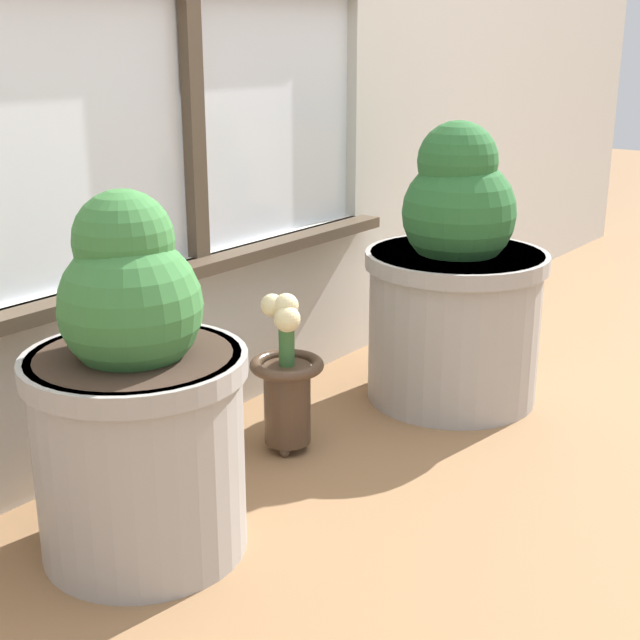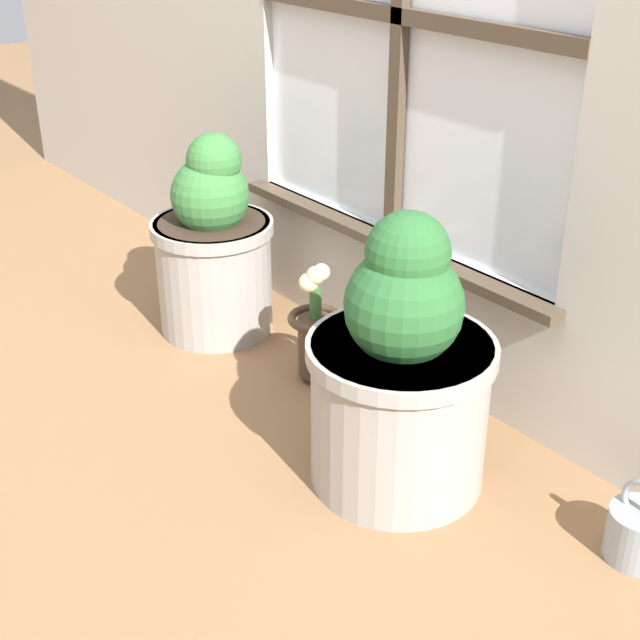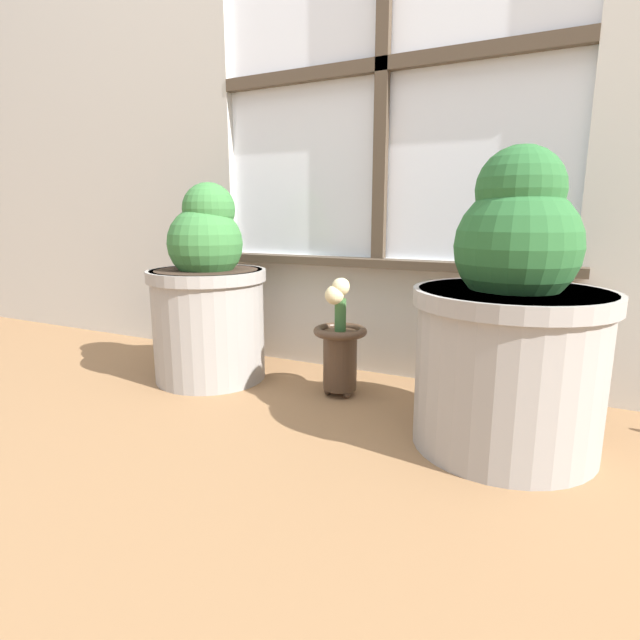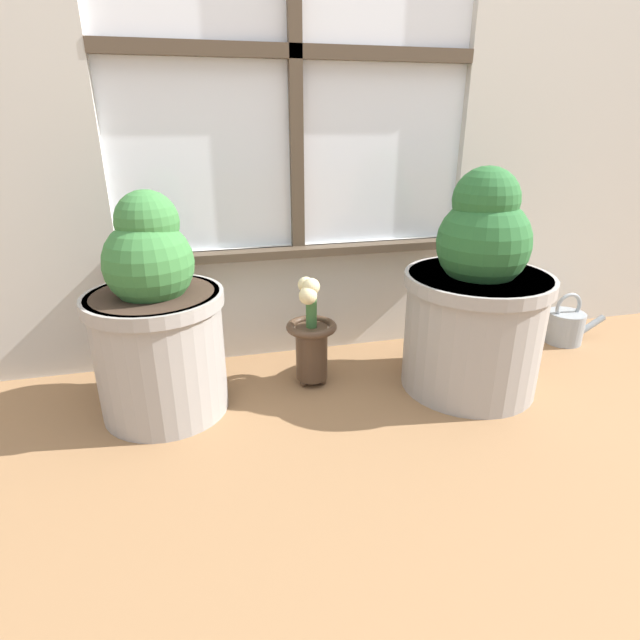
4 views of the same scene
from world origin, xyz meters
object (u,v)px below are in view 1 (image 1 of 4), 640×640
potted_plant_right (455,287)px  flower_vase (287,381)px  potted_plant_left (137,405)px  watering_can (477,308)px

potted_plant_right → flower_vase: size_ratio=1.92×
potted_plant_left → flower_vase: size_ratio=1.78×
flower_vase → watering_can: (0.88, 0.07, -0.08)m
potted_plant_left → flower_vase: (0.39, 0.04, -0.09)m
potted_plant_left → potted_plant_right: bearing=-5.2°
watering_can → flower_vase: bearing=-175.6°
potted_plant_right → watering_can: size_ratio=2.78×
potted_plant_left → potted_plant_right: 0.81m
potted_plant_right → flower_vase: (-0.42, 0.11, -0.11)m
flower_vase → watering_can: size_ratio=1.45×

